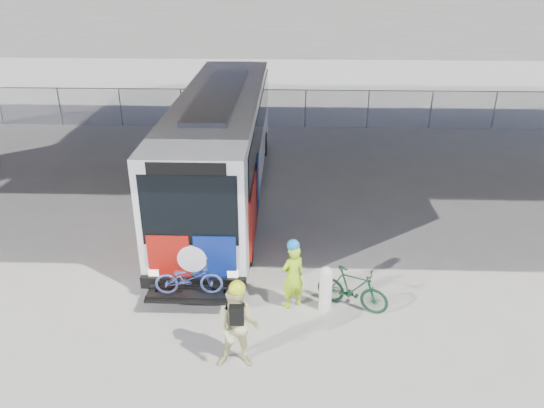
{
  "coord_description": "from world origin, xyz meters",
  "views": [
    {
      "loc": [
        0.26,
        -13.09,
        7.57
      ],
      "look_at": [
        -0.18,
        -0.35,
        1.6
      ],
      "focal_mm": 35.0,
      "sensor_mm": 36.0,
      "label": 1
    }
  ],
  "objects_px": {
    "bus": "(221,138)",
    "cyclist_tan": "(238,327)",
    "cyclist_hivis": "(293,275)",
    "bike_parked": "(353,289)",
    "bollard": "(326,287)"
  },
  "relations": [
    {
      "from": "bollard",
      "to": "cyclist_tan",
      "type": "bearing_deg",
      "value": -133.02
    },
    {
      "from": "cyclist_tan",
      "to": "bus",
      "type": "bearing_deg",
      "value": 97.81
    },
    {
      "from": "bollard",
      "to": "bus",
      "type": "bearing_deg",
      "value": 116.17
    },
    {
      "from": "bollard",
      "to": "bike_parked",
      "type": "bearing_deg",
      "value": 7.05
    },
    {
      "from": "bus",
      "to": "cyclist_tan",
      "type": "distance_m",
      "value": 8.57
    },
    {
      "from": "cyclist_hivis",
      "to": "bike_parked",
      "type": "relative_size",
      "value": 1.04
    },
    {
      "from": "bus",
      "to": "cyclist_hivis",
      "type": "relative_size",
      "value": 7.16
    },
    {
      "from": "bus",
      "to": "bollard",
      "type": "bearing_deg",
      "value": -63.83
    },
    {
      "from": "bollard",
      "to": "cyclist_tan",
      "type": "xyz_separation_m",
      "value": [
        -1.84,
        -1.97,
        0.34
      ]
    },
    {
      "from": "bus",
      "to": "cyclist_tan",
      "type": "xyz_separation_m",
      "value": [
        1.31,
        -8.39,
        -1.16
      ]
    },
    {
      "from": "cyclist_hivis",
      "to": "bike_parked",
      "type": "xyz_separation_m",
      "value": [
        1.41,
        0.0,
        -0.34
      ]
    },
    {
      "from": "bus",
      "to": "cyclist_tan",
      "type": "height_order",
      "value": "bus"
    },
    {
      "from": "bus",
      "to": "cyclist_hivis",
      "type": "xyz_separation_m",
      "value": [
        2.38,
        -6.34,
        -1.24
      ]
    },
    {
      "from": "bus",
      "to": "bike_parked",
      "type": "bearing_deg",
      "value": -59.14
    },
    {
      "from": "bus",
      "to": "bollard",
      "type": "height_order",
      "value": "bus"
    }
  ]
}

